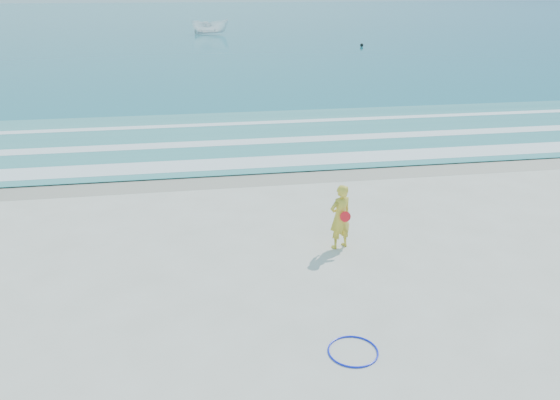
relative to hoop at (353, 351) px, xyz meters
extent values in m
plane|color=silver|center=(-0.98, 1.22, -0.02)|extent=(400.00, 400.00, 0.00)
cube|color=#B2A893|center=(-0.98, 10.22, -0.01)|extent=(400.00, 2.40, 0.00)
cube|color=#19727F|center=(-0.98, 106.22, 0.00)|extent=(400.00, 190.00, 0.04)
cube|color=#59B7AD|center=(-0.98, 15.22, 0.03)|extent=(400.00, 10.00, 0.01)
cube|color=white|center=(-0.98, 11.52, 0.04)|extent=(400.00, 1.40, 0.01)
cube|color=white|center=(-0.98, 14.42, 0.04)|extent=(400.00, 0.90, 0.01)
cube|color=white|center=(-0.98, 17.72, 0.04)|extent=(400.00, 0.60, 0.01)
torus|color=#0C1DDC|center=(0.00, 0.00, 0.00)|extent=(0.96, 0.96, 0.03)
imported|color=white|center=(0.62, 67.86, 0.98)|extent=(5.31, 3.26, 1.92)
sphere|color=black|center=(15.79, 49.78, 0.21)|extent=(0.36, 0.36, 0.36)
imported|color=gold|center=(0.88, 4.22, 0.83)|extent=(0.73, 0.61, 1.70)
cylinder|color=#FF161F|center=(0.96, 4.04, 0.90)|extent=(0.27, 0.08, 0.27)
camera|label=1|loc=(-2.69, -7.96, 6.29)|focal=35.00mm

